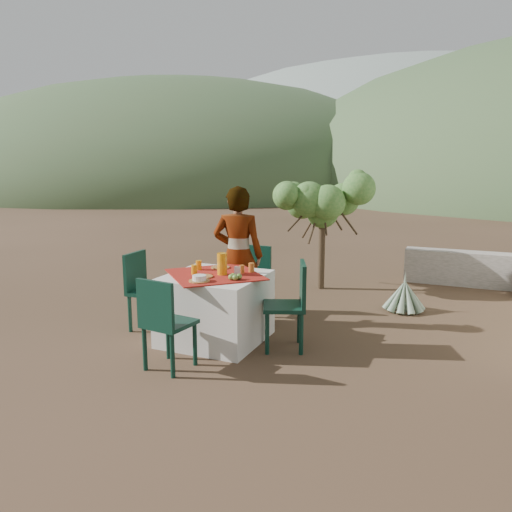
{
  "coord_description": "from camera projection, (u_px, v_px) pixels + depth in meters",
  "views": [
    {
      "loc": [
        3.23,
        -5.18,
        1.97
      ],
      "look_at": [
        1.03,
        -0.06,
        0.92
      ],
      "focal_mm": 35.0,
      "sensor_mm": 36.0,
      "label": 1
    }
  ],
  "objects": [
    {
      "name": "fruit_cluster",
      "position": [
        235.0,
        277.0,
        5.19
      ],
      "size": [
        0.13,
        0.12,
        0.06
      ],
      "color": "olive",
      "rests_on": "table"
    },
    {
      "name": "plate_far",
      "position": [
        220.0,
        267.0,
        5.77
      ],
      "size": [
        0.22,
        0.22,
        0.01
      ],
      "primitive_type": "cylinder",
      "color": "brown",
      "rests_on": "table"
    },
    {
      "name": "chair_near",
      "position": [
        164.0,
        320.0,
        4.7
      ],
      "size": [
        0.47,
        0.47,
        0.91
      ],
      "rotation": [
        0.0,
        0.0,
        3.02
      ],
      "color": "black",
      "rests_on": "ground"
    },
    {
      "name": "plate_near",
      "position": [
        204.0,
        276.0,
        5.32
      ],
      "size": [
        0.2,
        0.2,
        0.01
      ],
      "primitive_type": "cylinder",
      "color": "brown",
      "rests_on": "table"
    },
    {
      "name": "glass_near",
      "position": [
        194.0,
        270.0,
        5.44
      ],
      "size": [
        0.06,
        0.06,
        0.1
      ],
      "primitive_type": "cylinder",
      "color": "orange",
      "rests_on": "table"
    },
    {
      "name": "jar_left",
      "position": [
        242.0,
        269.0,
        5.5
      ],
      "size": [
        0.06,
        0.06,
        0.09
      ],
      "primitive_type": "cylinder",
      "color": "#BC6221",
      "rests_on": "table"
    },
    {
      "name": "glass_far",
      "position": [
        199.0,
        265.0,
        5.67
      ],
      "size": [
        0.07,
        0.07,
        0.11
      ],
      "primitive_type": "cylinder",
      "color": "orange",
      "rests_on": "table"
    },
    {
      "name": "person",
      "position": [
        238.0,
        255.0,
        6.09
      ],
      "size": [
        0.69,
        0.54,
        1.69
      ],
      "primitive_type": "imported",
      "rotation": [
        0.0,
        0.0,
        3.37
      ],
      "color": "#8C6651",
      "rests_on": "ground"
    },
    {
      "name": "white_bowl",
      "position": [
        199.0,
        278.0,
        5.12
      ],
      "size": [
        0.14,
        0.14,
        0.05
      ],
      "primitive_type": "cylinder",
      "color": "white",
      "rests_on": "bowl_plate"
    },
    {
      "name": "bowl_plate",
      "position": [
        199.0,
        281.0,
        5.12
      ],
      "size": [
        0.22,
        0.22,
        0.01
      ],
      "primitive_type": "cylinder",
      "color": "brown",
      "rests_on": "table"
    },
    {
      "name": "chair_far",
      "position": [
        253.0,
        277.0,
        6.51
      ],
      "size": [
        0.43,
        0.43,
        0.9
      ],
      "rotation": [
        0.0,
        0.0,
        -0.04
      ],
      "color": "black",
      "rests_on": "ground"
    },
    {
      "name": "hill_far_center",
      "position": [
        401.0,
        180.0,
        54.8
      ],
      "size": [
        60.0,
        60.0,
        24.0
      ],
      "primitive_type": "ellipsoid",
      "color": "gray",
      "rests_on": "ground"
    },
    {
      "name": "jar_right",
      "position": [
        251.0,
        267.0,
        5.56
      ],
      "size": [
        0.06,
        0.06,
        0.1
      ],
      "primitive_type": "cylinder",
      "color": "#BC6221",
      "rests_on": "table"
    },
    {
      "name": "ground",
      "position": [
        183.0,
        320.0,
        6.3
      ],
      "size": [
        160.0,
        160.0,
        0.0
      ],
      "primitive_type": "plane",
      "color": "#372919",
      "rests_on": "ground"
    },
    {
      "name": "stone_wall",
      "position": [
        490.0,
        270.0,
        7.92
      ],
      "size": [
        2.6,
        0.35,
        0.55
      ],
      "primitive_type": "cube",
      "color": "gray",
      "rests_on": "ground"
    },
    {
      "name": "chair_right",
      "position": [
        292.0,
        301.0,
        5.26
      ],
      "size": [
        0.56,
        0.56,
        0.94
      ],
      "rotation": [
        0.0,
        0.0,
        5.09
      ],
      "color": "black",
      "rests_on": "ground"
    },
    {
      "name": "chair_left",
      "position": [
        144.0,
        287.0,
        5.91
      ],
      "size": [
        0.44,
        0.44,
        0.92
      ],
      "rotation": [
        0.0,
        0.0,
        1.62
      ],
      "color": "black",
      "rests_on": "ground"
    },
    {
      "name": "hill_near_left",
      "position": [
        187.0,
        186.0,
        40.36
      ],
      "size": [
        40.0,
        40.0,
        16.0
      ],
      "primitive_type": "ellipsoid",
      "color": "#35532F",
      "rests_on": "ground"
    },
    {
      "name": "agave",
      "position": [
        404.0,
        296.0,
        6.68
      ],
      "size": [
        0.56,
        0.56,
        0.6
      ],
      "rotation": [
        0.0,
        0.0,
        0.26
      ],
      "color": "gray",
      "rests_on": "ground"
    },
    {
      "name": "juice_pitcher",
      "position": [
        222.0,
        264.0,
        5.42
      ],
      "size": [
        0.11,
        0.11,
        0.24
      ],
      "primitive_type": "cylinder",
      "color": "orange",
      "rests_on": "table"
    },
    {
      "name": "table",
      "position": [
        215.0,
        307.0,
        5.54
      ],
      "size": [
        1.3,
        1.3,
        0.76
      ],
      "color": "white",
      "rests_on": "ground"
    },
    {
      "name": "shrub_tree",
      "position": [
        327.0,
        208.0,
        7.68
      ],
      "size": [
        1.37,
        1.35,
        1.61
      ],
      "color": "#423221",
      "rests_on": "ground"
    },
    {
      "name": "napkin_holder",
      "position": [
        237.0,
        270.0,
        5.45
      ],
      "size": [
        0.07,
        0.05,
        0.08
      ],
      "primitive_type": "cube",
      "rotation": [
        0.0,
        0.0,
        0.23
      ],
      "color": "white",
      "rests_on": "table"
    }
  ]
}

